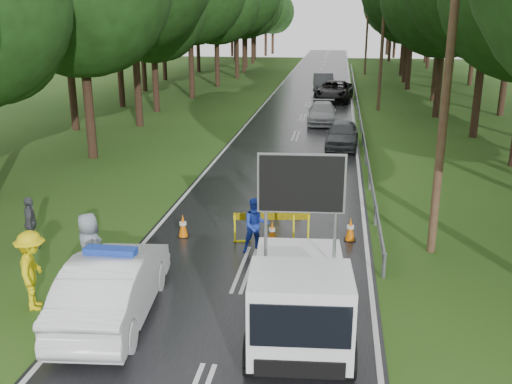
% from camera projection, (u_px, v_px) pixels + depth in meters
% --- Properties ---
extents(ground, '(160.00, 160.00, 0.00)m').
position_uv_depth(ground, '(245.00, 269.00, 15.58)').
color(ground, '#1F3F12').
rests_on(ground, ground).
extents(road, '(7.00, 140.00, 0.02)m').
position_uv_depth(road, '(308.00, 104.00, 43.91)').
color(road, black).
rests_on(road, ground).
extents(guardrail, '(0.12, 60.06, 0.70)m').
position_uv_depth(guardrail, '(357.00, 99.00, 42.93)').
color(guardrail, gray).
rests_on(guardrail, ground).
extents(utility_pole_near, '(1.40, 0.24, 10.00)m').
position_uv_depth(utility_pole_near, '(448.00, 77.00, 15.25)').
color(utility_pole_near, '#452B20').
rests_on(utility_pole_near, ground).
extents(utility_pole_mid, '(1.40, 0.24, 10.00)m').
position_uv_depth(utility_pole_mid, '(383.00, 38.00, 39.81)').
color(utility_pole_mid, '#452B20').
rests_on(utility_pole_mid, ground).
extents(utility_pole_far, '(1.40, 0.24, 10.00)m').
position_uv_depth(utility_pole_far, '(367.00, 29.00, 64.37)').
color(utility_pole_far, '#452B20').
rests_on(utility_pole_far, ground).
extents(police_sedan, '(2.11, 4.88, 1.72)m').
position_uv_depth(police_sedan, '(113.00, 286.00, 12.90)').
color(police_sedan, white).
rests_on(police_sedan, ground).
extents(work_truck, '(2.42, 4.84, 3.75)m').
position_uv_depth(work_truck, '(300.00, 295.00, 11.98)').
color(work_truck, gray).
rests_on(work_truck, ground).
extents(barrier, '(2.30, 0.42, 0.96)m').
position_uv_depth(barrier, '(272.00, 220.00, 17.20)').
color(barrier, yellow).
rests_on(barrier, ground).
extents(officer, '(0.83, 0.78, 1.90)m').
position_uv_depth(officer, '(274.00, 185.00, 19.99)').
color(officer, '#DEC00C').
rests_on(officer, ground).
extents(civilian, '(0.98, 0.88, 1.64)m').
position_uv_depth(civilian, '(256.00, 225.00, 16.49)').
color(civilian, '#1932A6').
rests_on(civilian, ground).
extents(bystander_left, '(1.11, 1.42, 1.93)m').
position_uv_depth(bystander_left, '(33.00, 270.00, 13.26)').
color(bystander_left, yellow).
rests_on(bystander_left, ground).
extents(bystander_mid, '(0.78, 1.01, 1.59)m').
position_uv_depth(bystander_mid, '(31.00, 223.00, 16.75)').
color(bystander_mid, '#46484F').
rests_on(bystander_mid, ground).
extents(bystander_right, '(1.11, 1.04, 1.90)m').
position_uv_depth(bystander_right, '(90.00, 249.00, 14.52)').
color(bystander_right, gray).
rests_on(bystander_right, ground).
extents(queue_car_first, '(1.82, 4.12, 1.38)m').
position_uv_depth(queue_car_first, '(342.00, 134.00, 29.63)').
color(queue_car_first, '#46494E').
rests_on(queue_car_first, ground).
extents(queue_car_second, '(1.87, 4.47, 1.29)m').
position_uv_depth(queue_car_second, '(322.00, 113.00, 36.30)').
color(queue_car_second, '#A9AAB1').
rests_on(queue_car_second, ground).
extents(queue_car_third, '(3.25, 5.98, 1.59)m').
position_uv_depth(queue_car_third, '(334.00, 91.00, 45.49)').
color(queue_car_third, black).
rests_on(queue_car_third, ground).
extents(queue_car_fourth, '(2.12, 4.89, 1.56)m').
position_uv_depth(queue_car_fourth, '(324.00, 82.00, 51.30)').
color(queue_car_fourth, '#3C3F44').
rests_on(queue_car_fourth, ground).
extents(cone_near_left, '(0.31, 0.31, 0.65)m').
position_uv_depth(cone_near_left, '(125.00, 267.00, 14.95)').
color(cone_near_left, black).
rests_on(cone_near_left, ground).
extents(cone_center, '(0.33, 0.33, 0.71)m').
position_uv_depth(cone_center, '(272.00, 232.00, 17.30)').
color(cone_center, black).
rests_on(cone_center, ground).
extents(cone_far, '(0.36, 0.36, 0.77)m').
position_uv_depth(cone_far, '(298.00, 201.00, 20.04)').
color(cone_far, black).
rests_on(cone_far, ground).
extents(cone_left_mid, '(0.36, 0.36, 0.76)m').
position_uv_depth(cone_left_mid, '(183.00, 226.00, 17.72)').
color(cone_left_mid, black).
rests_on(cone_left_mid, ground).
extents(cone_right, '(0.36, 0.36, 0.76)m').
position_uv_depth(cone_right, '(350.00, 230.00, 17.43)').
color(cone_right, black).
rests_on(cone_right, ground).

